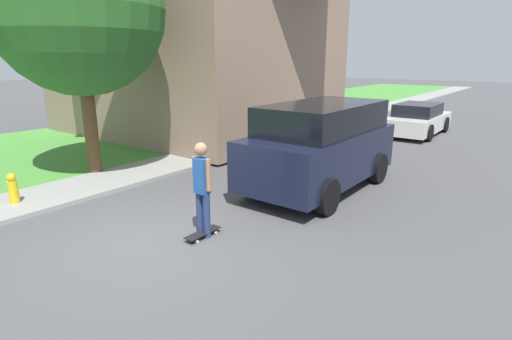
% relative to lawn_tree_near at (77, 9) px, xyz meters
% --- Properties ---
extents(ground_plane, '(120.00, 120.00, 0.00)m').
position_rel_lawn_tree_near_xyz_m(ground_plane, '(4.52, -1.62, -4.35)').
color(ground_plane, '#49494C').
extents(lawn, '(10.00, 80.00, 0.08)m').
position_rel_lawn_tree_near_xyz_m(lawn, '(-3.48, 4.38, -4.31)').
color(lawn, '#478E38').
rests_on(lawn, ground_plane).
extents(sidewalk, '(1.80, 80.00, 0.10)m').
position_rel_lawn_tree_near_xyz_m(sidewalk, '(0.92, 4.38, -4.30)').
color(sidewalk, gray).
rests_on(sidewalk, ground_plane).
extents(house, '(11.14, 9.21, 8.50)m').
position_rel_lawn_tree_near_xyz_m(house, '(-2.91, 6.81, 0.13)').
color(house, '#89705B').
rests_on(house, lawn).
extents(lawn_tree_near, '(4.38, 4.38, 6.48)m').
position_rel_lawn_tree_near_xyz_m(lawn_tree_near, '(0.00, 0.00, 0.00)').
color(lawn_tree_near, brown).
rests_on(lawn_tree_near, lawn).
extents(lawn_tree_far, '(3.45, 3.45, 6.42)m').
position_rel_lawn_tree_near_xyz_m(lawn_tree_far, '(0.09, 11.56, 0.39)').
color(lawn_tree_far, brown).
rests_on(lawn_tree_far, lawn).
extents(suv_parked, '(2.18, 4.55, 2.12)m').
position_rel_lawn_tree_near_xyz_m(suv_parked, '(5.59, 2.71, -3.23)').
color(suv_parked, black).
rests_on(suv_parked, ground_plane).
extents(car_down_street, '(1.86, 4.29, 1.32)m').
position_rel_lawn_tree_near_xyz_m(car_down_street, '(5.31, 11.80, -3.72)').
color(car_down_street, silver).
rests_on(car_down_street, ground_plane).
extents(skateboarder, '(0.41, 0.23, 1.75)m').
position_rel_lawn_tree_near_xyz_m(skateboarder, '(5.27, -1.04, -3.37)').
color(skateboarder, navy).
rests_on(skateboarder, ground_plane).
extents(skateboard, '(0.23, 0.76, 0.10)m').
position_rel_lawn_tree_near_xyz_m(skateboard, '(5.29, -1.09, -4.27)').
color(skateboard, black).
rests_on(skateboard, ground_plane).
extents(fire_hydrant, '(0.20, 0.20, 0.67)m').
position_rel_lawn_tree_near_xyz_m(fire_hydrant, '(0.94, -2.50, -3.93)').
color(fire_hydrant, gold).
rests_on(fire_hydrant, sidewalk).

